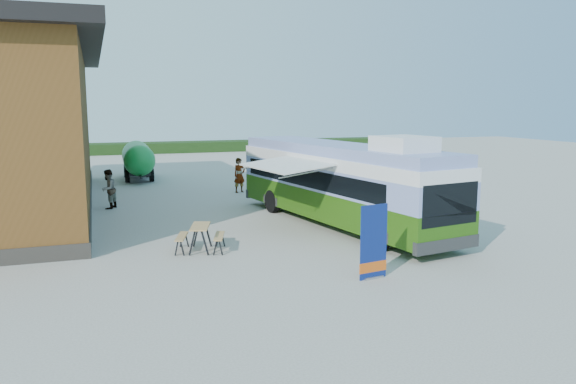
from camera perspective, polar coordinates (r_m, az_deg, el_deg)
name	(u,v)px	position (r m, az deg, el deg)	size (l,w,h in m)	color
ground	(288,242)	(19.52, 0.01, -5.09)	(100.00, 100.00, 0.00)	#BCB7AD
hedge	(241,146)	(57.82, -4.81, 4.73)	(40.00, 3.00, 1.00)	#264419
bus	(340,181)	(22.02, 5.30, 1.15)	(4.56, 12.24, 3.68)	#3B7613
awning	(292,159)	(20.99, 0.42, 3.37)	(3.02, 4.21, 0.50)	white
banner	(373,249)	(15.49, 8.67, -5.71)	(0.89, 0.28, 2.06)	navy
picnic_table	(200,232)	(18.41, -8.90, -4.04)	(1.79, 1.68, 0.85)	tan
person_a	(239,175)	(30.26, -4.96, 1.71)	(0.68, 0.45, 1.86)	#999999
person_b	(108,189)	(26.74, -17.81, 0.28)	(0.87, 0.68, 1.80)	#999999
slurry_tanker	(138,158)	(36.58, -15.00, 3.33)	(1.97, 6.30, 2.32)	#1A913B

